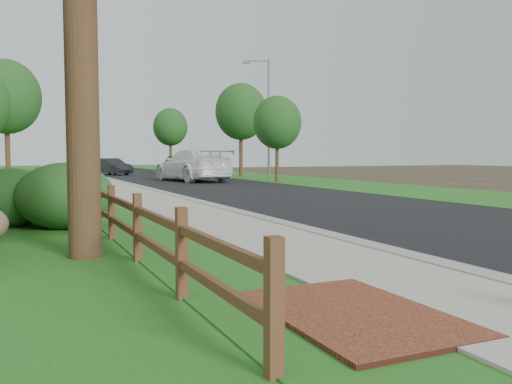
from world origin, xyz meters
name	(u,v)px	position (x,y,z in m)	size (l,w,h in m)	color
ground	(448,280)	(0.00, 0.00, 0.00)	(120.00, 120.00, 0.00)	#32271B
road	(157,177)	(4.60, 35.00, 0.01)	(8.00, 90.00, 0.02)	black
curb	(100,177)	(0.40, 35.00, 0.06)	(0.40, 90.00, 0.12)	gray
wet_gutter	(105,177)	(0.75, 35.00, 0.02)	(0.50, 90.00, 0.00)	black
sidewalk	(81,177)	(-0.90, 35.00, 0.05)	(2.20, 90.00, 0.10)	#B0A999
grass_strip	(53,178)	(-2.80, 35.00, 0.03)	(1.60, 90.00, 0.06)	#295C1A
verge_far	(241,175)	(11.50, 35.00, 0.02)	(6.00, 90.00, 0.04)	#295C1A
brick_patch	(354,316)	(-2.20, -1.00, 0.06)	(1.60, 2.40, 0.11)	maroon
ranch_fence	(102,205)	(-3.60, 6.40, 0.62)	(0.12, 16.92, 1.10)	#4C2D19
white_suv	(192,165)	(4.90, 26.99, 1.01)	(2.77, 6.83, 1.98)	white
dark_car_mid	(178,164)	(7.03, 37.71, 0.86)	(1.99, 4.94, 1.68)	black
dark_car_far	(112,167)	(2.00, 39.66, 0.70)	(1.43, 4.10, 1.35)	black
streetlight	(267,111)	(10.08, 27.11, 4.53)	(1.79, 0.74, 7.99)	slate
shrub_b	(66,196)	(-4.27, 7.34, 0.76)	(2.17, 2.17, 1.52)	#1B3F16
shrub_c	(12,198)	(-5.37, 8.22, 0.69)	(1.91, 1.91, 1.38)	#1B3F16
shrub_d	(60,184)	(-3.90, 14.00, 0.69)	(2.03, 2.03, 1.38)	#1B3F16
tree_near_right	(277,123)	(9.00, 23.35, 3.57)	(2.86, 2.86, 5.15)	#3B2918
tree_mid_left	(6,97)	(-5.63, 32.97, 5.36)	(4.34, 4.34, 7.76)	#3B2918
tree_mid_right	(241,112)	(10.48, 32.49, 4.89)	(3.89, 3.89, 7.05)	#3B2918
tree_far_right	(170,127)	(9.00, 47.17, 4.38)	(3.40, 3.40, 6.27)	#3B2918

